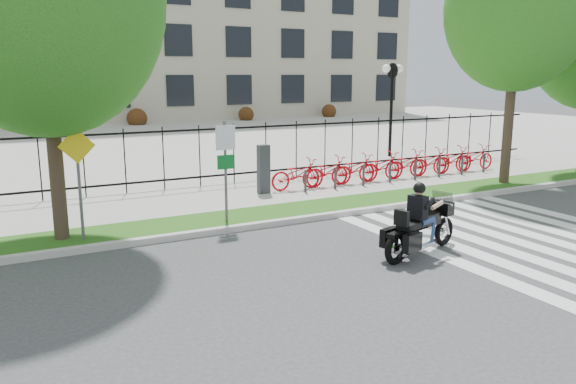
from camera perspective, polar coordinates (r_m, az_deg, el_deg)
name	(u,v)px	position (r m, az deg, el deg)	size (l,w,h in m)	color
ground	(365,278)	(10.79, 7.83, -8.62)	(120.00, 120.00, 0.00)	#373739
curb	(269,224)	(14.12, -1.95, -3.24)	(60.00, 0.20, 0.15)	#B6B2AB
grass_verge	(255,216)	(14.86, -3.40, -2.48)	(60.00, 1.50, 0.15)	#205014
sidewalk	(220,198)	(17.11, -6.91, -0.64)	(60.00, 3.50, 0.15)	#9D9A92
plaza	(108,140)	(33.88, -17.81, 5.04)	(80.00, 34.00, 0.10)	#9D9A92
crosswalk_stripes	(538,242)	(14.05, 24.05, -4.67)	(5.70, 8.00, 0.01)	silver
iron_fence	(200,156)	(18.53, -8.96, 3.65)	(30.00, 0.06, 2.00)	black
lamp_post_right	(392,87)	(25.73, 10.52, 10.46)	(1.06, 0.70, 4.25)	black
street_tree_2	(518,8)	(20.27, 22.30, 16.87)	(4.62, 4.62, 8.34)	#35241D
bike_share_station	(392,165)	(19.92, 10.55, 2.69)	(10.01, 0.87, 1.50)	#2D2D33
sign_pole_regulatory	(226,158)	(13.84, -6.36, 3.43)	(0.50, 0.09, 2.50)	#59595B
sign_pole_warning	(78,169)	(12.99, -20.52, 2.19)	(0.78, 0.09, 2.49)	#59595B
motorcycle_rider	(421,225)	(12.17, 13.38, -3.33)	(2.41, 1.09, 1.90)	black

